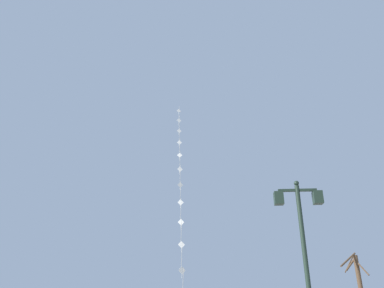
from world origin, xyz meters
name	(u,v)px	position (x,y,z in m)	size (l,w,h in m)	color
twin_lantern_lamp_post	(302,228)	(3.04, 8.52, 3.39)	(1.48, 0.28, 4.90)	#1E2D23
kite_train	(180,177)	(-2.38, 24.45, 10.37)	(2.01, 12.08, 19.63)	brown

